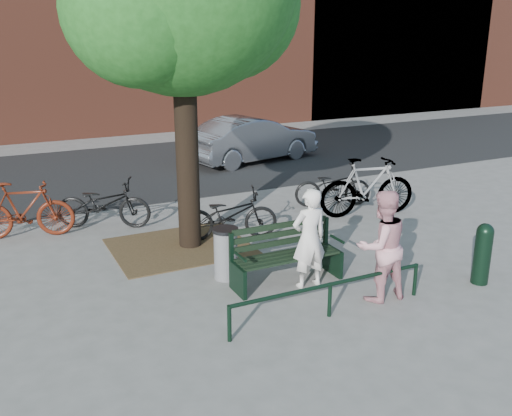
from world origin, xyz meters
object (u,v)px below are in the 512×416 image
person_left (309,238)px  person_right (381,246)px  litter_bin (226,253)px  parked_car (252,139)px  bollard (483,252)px  bicycle_c (229,215)px  park_bench (285,253)px

person_left → person_right: size_ratio=0.94×
litter_bin → parked_car: parked_car is taller
person_left → litter_bin: person_left is taller
person_left → bollard: person_left is taller
person_right → bollard: bearing=173.7°
person_right → litter_bin: person_right is taller
bicycle_c → bollard: bearing=-126.0°
person_right → bollard: (1.76, -0.26, -0.30)m
bollard → litter_bin: (-3.49, 1.91, -0.10)m
person_right → person_left: bearing=-47.6°
parked_car → bicycle_c: bearing=137.9°
bicycle_c → parked_car: size_ratio=0.45×
person_left → bollard: size_ratio=1.60×
park_bench → bollard: 3.05m
person_right → parked_car: (2.32, 9.07, -0.15)m
person_right → bollard: 1.80m
park_bench → bicycle_c: 2.12m
bollard → person_right: bearing=171.5°
person_left → bollard: (2.46, -1.09, -0.26)m
bollard → parked_car: parked_car is taller
litter_bin → person_right: bearing=-43.7°
person_left → bollard: bearing=156.6°
litter_bin → bicycle_c: bicycle_c is taller
bicycle_c → person_right: bearing=-147.2°
park_bench → person_right: bearing=-49.9°
bollard → bicycle_c: bollard is taller
park_bench → bollard: size_ratio=1.78×
park_bench → person_right: person_right is taller
person_right → bicycle_c: person_right is taller
park_bench → person_right: 1.52m
litter_bin → bicycle_c: size_ratio=0.46×
bollard → litter_bin: bollard is taller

